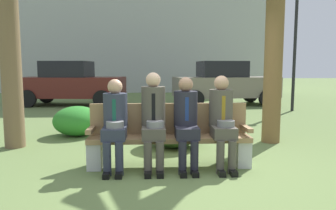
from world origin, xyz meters
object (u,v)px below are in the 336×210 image
Objects in this scene: park_bench at (169,136)px; parked_car_far at (224,83)px; parked_car_near at (71,83)px; seated_man_centerleft at (154,116)px; shrub_near_bench at (173,129)px; street_lamp at (295,40)px; seated_man_centerright at (186,118)px; shrub_mid_lawn at (77,121)px; seated_man_rightmost at (222,117)px; seated_man_leftmost at (115,120)px.

parked_car_far reaches higher than park_bench.
park_bench is at bearing -66.95° from parked_car_near.
seated_man_centerleft is 0.34× the size of parked_car_near.
street_lamp reaches higher than shrub_near_bench.
parked_car_far is (5.87, -0.19, 0.00)m from parked_car_near.
seated_man_centerright is 1.23× the size of shrub_near_bench.
parked_car_near reaches higher than shrub_mid_lawn.
seated_man_centerright is at bearing -85.33° from shrub_near_bench.
park_bench is 0.57× the size of parked_car_far.
parked_car_near reaches higher than park_bench.
shrub_near_bench is at bearing -132.94° from street_lamp.
seated_man_rightmost is 0.32× the size of parked_car_near.
parked_car_near is at bearing 117.24° from shrub_near_bench.
seated_man_centerright is 0.32× the size of parked_car_far.
parked_car_far is at bearing 50.82° from shrub_mid_lawn.
seated_man_centerleft is at bearing -55.32° from shrub_mid_lawn.
seated_man_rightmost reaches higher than shrub_mid_lawn.
seated_man_centerleft is 7.67m from street_lamp.
seated_man_centerright reaches higher than shrub_mid_lawn.
street_lamp is (4.32, 4.64, 2.00)m from shrub_near_bench.
seated_man_centerleft is at bearing -150.51° from park_bench.
seated_man_rightmost is at bearing -63.34° from shrub_near_bench.
seated_man_centerright is 8.04m from parked_car_far.
street_lamp is (4.45, 5.73, 1.89)m from park_bench.
street_lamp is (3.71, 5.86, 1.60)m from seated_man_rightmost.
park_bench is at bearing -127.86° from street_lamp.
seated_man_leftmost is at bearing -179.82° from seated_man_rightmost.
seated_man_centerright is at bearing -106.95° from parked_car_far.
park_bench is 0.39m from seated_man_centerright.
seated_man_centerright is (0.23, -0.13, 0.29)m from park_bench.
seated_man_leftmost is at bearing -126.30° from shrub_near_bench.
seated_man_centerleft is 1.36× the size of shrub_mid_lawn.
park_bench is 0.81m from seated_man_rightmost.
shrub_mid_lawn is at bearing 124.68° from seated_man_centerleft.
parked_car_near is at bearing 113.05° from park_bench.
park_bench reaches higher than shrub_near_bench.
parked_car_near is 8.15m from street_lamp.
parked_car_far reaches higher than seated_man_centerleft.
shrub_mid_lawn is 0.25× the size of parked_car_near.
seated_man_centerright is at bearing -0.08° from seated_man_centerleft.
seated_man_leftmost is 0.31× the size of parked_car_near.
seated_man_leftmost is 0.98× the size of seated_man_centerright.
park_bench is 1.83× the size of seated_man_leftmost.
park_bench is 8.00m from parked_car_far.
parked_car_far reaches higher than shrub_near_bench.
parked_car_near is at bearing 117.15° from seated_man_rightmost.
park_bench is 0.57× the size of parked_car_near.
park_bench is at bearing -108.82° from parked_car_far.
parked_car_near reaches higher than seated_man_leftmost.
seated_man_leftmost is at bearing -179.03° from seated_man_centerleft.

